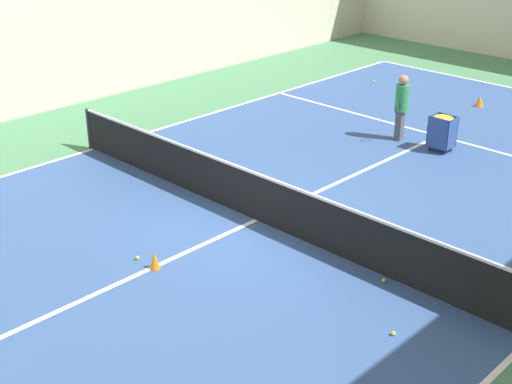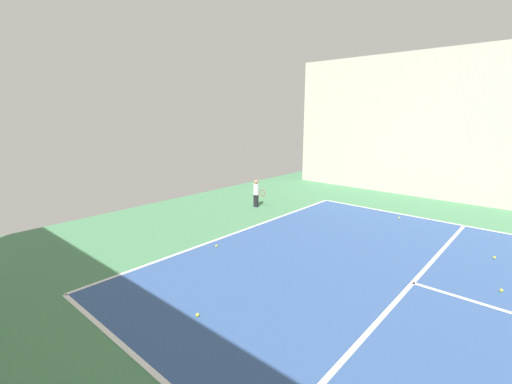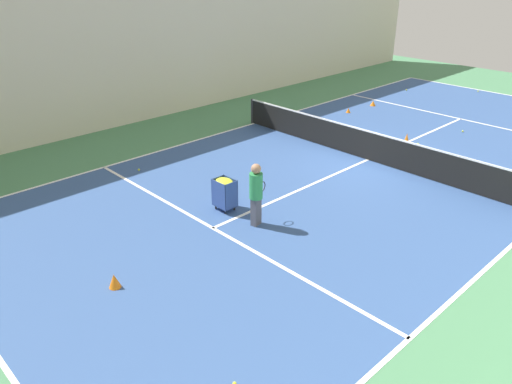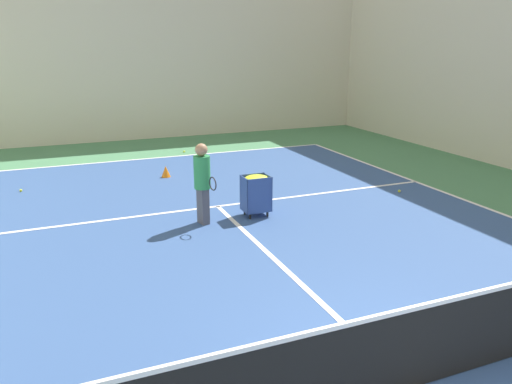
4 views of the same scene
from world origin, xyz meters
name	(u,v)px [view 2 (image 2 of 4)]	position (x,y,z in m)	size (l,w,h in m)	color
line_baseline_near	(242,231)	(0.00, -12.38, 0.01)	(11.25, 0.10, 0.00)	white
line_service_near	(413,283)	(0.00, -6.81, 0.01)	(11.25, 0.10, 0.00)	white
player_near_baseline	(256,191)	(-2.66, -14.05, 0.68)	(0.25, 0.56, 1.18)	black
tennis_ball_0	(216,246)	(1.54, -11.94, 0.04)	(0.07, 0.07, 0.07)	yellow
tennis_ball_2	(494,258)	(-2.93, -5.58, 0.04)	(0.07, 0.07, 0.07)	yellow
tennis_ball_5	(197,315)	(4.22, -9.53, 0.04)	(0.07, 0.07, 0.07)	yellow
tennis_ball_6	(399,218)	(-4.95, -8.84, 0.04)	(0.07, 0.07, 0.07)	yellow
tennis_ball_8	(501,290)	(-0.88, -5.19, 0.04)	(0.07, 0.07, 0.07)	yellow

